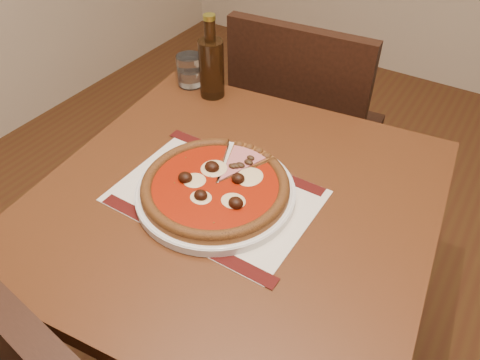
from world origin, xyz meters
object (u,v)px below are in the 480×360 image
object	(u,v)px
plate	(216,192)
bottle	(211,66)
table	(235,229)
chair_far	(303,128)
pizza	(215,185)
water_glass	(190,70)

from	to	relation	value
plate	bottle	bearing A→B (deg)	125.74
table	chair_far	xyz separation A→B (m)	(-0.12, 0.61, -0.13)
plate	pizza	size ratio (longest dim) A/B	1.08
pizza	chair_far	bearing A→B (deg)	98.02
plate	water_glass	world-z (taller)	water_glass
chair_far	bottle	bearing A→B (deg)	58.65
plate	water_glass	bearing A→B (deg)	133.13
chair_far	water_glass	bearing A→B (deg)	46.04
water_glass	bottle	world-z (taller)	bottle
bottle	table	bearing A→B (deg)	-48.72
table	chair_far	bearing A→B (deg)	101.35
chair_far	pizza	xyz separation A→B (m)	(0.09, -0.63, 0.26)
plate	pizza	world-z (taller)	pizza
plate	pizza	bearing A→B (deg)	-91.36
pizza	bottle	bearing A→B (deg)	125.72
plate	water_glass	distance (m)	0.47
table	pizza	world-z (taller)	pizza
water_glass	plate	bearing A→B (deg)	-46.87
chair_far	water_glass	size ratio (longest dim) A/B	10.48
table	bottle	bearing A→B (deg)	131.28
pizza	table	bearing A→B (deg)	32.91
water_glass	bottle	xyz separation A→B (m)	(0.08, -0.01, 0.04)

